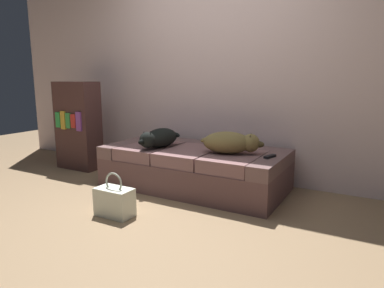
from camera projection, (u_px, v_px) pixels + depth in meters
name	position (u px, v px, depth m)	size (l,w,h in m)	color
ground_plane	(133.00, 222.00, 2.82)	(10.00, 10.00, 0.00)	#8D7050
back_wall	(219.00, 55.00, 3.93)	(6.40, 0.10, 2.80)	silver
couch	(194.00, 168.00, 3.67)	(1.87, 0.92, 0.43)	brown
dog_dark	(159.00, 138.00, 3.63)	(0.30, 0.59, 0.20)	black
dog_tan	(231.00, 143.00, 3.34)	(0.61, 0.38, 0.21)	olive
tv_remote	(270.00, 156.00, 3.19)	(0.04, 0.15, 0.02)	black
handbag	(115.00, 201.00, 2.93)	(0.32, 0.18, 0.38)	silver
bookshelf	(78.00, 126.00, 4.40)	(0.56, 0.30, 1.10)	#482C29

